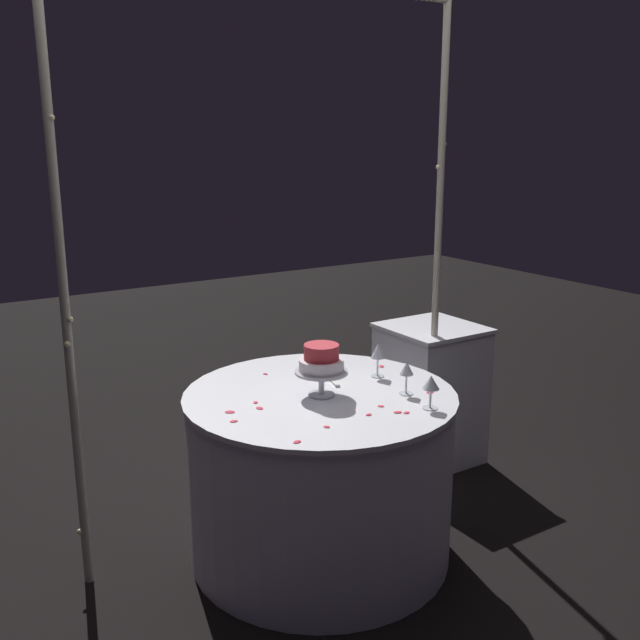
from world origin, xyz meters
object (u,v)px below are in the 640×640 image
main_table (320,474)px  tiered_cake (321,362)px  side_table (430,393)px  wine_glass_0 (431,384)px  cake_knife (329,377)px  wine_glass_1 (378,352)px  decorative_arch (278,196)px  wine_glass_2 (407,370)px

main_table → tiered_cake: 0.51m
main_table → side_table: side_table is taller
wine_glass_0 → cake_knife: size_ratio=0.47×
side_table → wine_glass_1: 0.95m
cake_knife → wine_glass_1: bearing=-26.6°
decorative_arch → side_table: (1.04, 0.15, -1.14)m
wine_glass_0 → tiered_cake: bearing=128.3°
side_table → wine_glass_0: (-0.77, -0.86, 0.45)m
main_table → wine_glass_1: wine_glass_1 is taller
decorative_arch → tiered_cake: (-0.01, -0.36, -0.65)m
main_table → wine_glass_1: 0.59m
cake_knife → side_table: bearing=20.5°
side_table → tiered_cake: bearing=-154.3°
wine_glass_2 → cake_knife: (-0.16, 0.34, -0.10)m
main_table → cake_knife: 0.42m
wine_glass_0 → wine_glass_2: size_ratio=0.97×
wine_glass_2 → cake_knife: bearing=114.6°
wine_glass_0 → wine_glass_1: bearing=81.5°
decorative_arch → main_table: 1.21m
side_table → wine_glass_0: size_ratio=5.67×
side_table → cake_knife: bearing=-159.5°
main_table → wine_glass_2: bearing=-34.0°
wine_glass_2 → tiered_cake: bearing=150.5°
main_table → wine_glass_0: (0.27, -0.38, 0.47)m
wine_glass_0 → wine_glass_2: (0.03, 0.18, 0.00)m
main_table → tiered_cake: (-0.01, -0.03, 0.51)m
wine_glass_0 → main_table: bearing=125.3°
wine_glass_1 → wine_glass_2: 0.25m
wine_glass_0 → wine_glass_2: bearing=81.6°
main_table → tiered_cake: size_ratio=5.19×
tiered_cake → wine_glass_2: 0.35m
tiered_cake → wine_glass_0: (0.28, -0.35, -0.04)m
side_table → wine_glass_1: (-0.71, -0.43, 0.46)m
wine_glass_0 → cake_knife: (-0.13, 0.52, -0.10)m
decorative_arch → main_table: bearing=-90.0°
tiered_cake → cake_knife: size_ratio=0.76×
side_table → cake_knife: size_ratio=2.67×
side_table → tiered_cake: 1.27m
main_table → cake_knife: (0.14, 0.14, 0.37)m
wine_glass_1 → cake_knife: (-0.19, 0.10, -0.11)m
decorative_arch → cake_knife: decorative_arch is taller
decorative_arch → side_table: 1.55m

